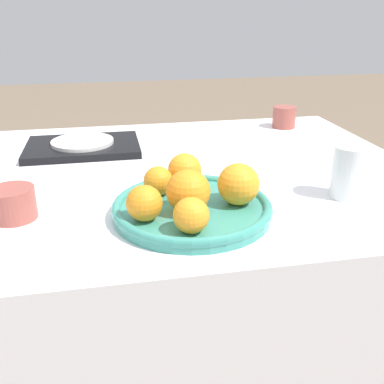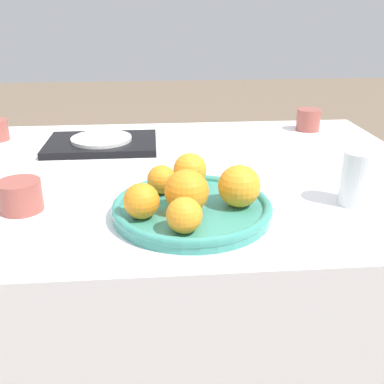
# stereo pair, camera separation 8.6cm
# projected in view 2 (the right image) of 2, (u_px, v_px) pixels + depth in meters

# --- Properties ---
(table) EXTENTS (1.59, 0.95, 0.72)m
(table) POSITION_uv_depth(u_px,v_px,m) (121.00, 293.00, 1.25)
(table) COLOR white
(table) RESTS_ON ground_plane
(fruit_platter) EXTENTS (0.31, 0.31, 0.03)m
(fruit_platter) POSITION_uv_depth(u_px,v_px,m) (192.00, 208.00, 0.88)
(fruit_platter) COLOR teal
(fruit_platter) RESTS_ON table
(orange_0) EXTENTS (0.08, 0.08, 0.08)m
(orange_0) POSITION_uv_depth(u_px,v_px,m) (187.00, 191.00, 0.84)
(orange_0) COLOR orange
(orange_0) RESTS_ON fruit_platter
(orange_1) EXTENTS (0.08, 0.08, 0.08)m
(orange_1) POSITION_uv_depth(u_px,v_px,m) (239.00, 186.00, 0.86)
(orange_1) COLOR orange
(orange_1) RESTS_ON fruit_platter
(orange_2) EXTENTS (0.06, 0.06, 0.06)m
(orange_2) POSITION_uv_depth(u_px,v_px,m) (184.00, 215.00, 0.77)
(orange_2) COLOR orange
(orange_2) RESTS_ON fruit_platter
(orange_3) EXTENTS (0.07, 0.07, 0.07)m
(orange_3) POSITION_uv_depth(u_px,v_px,m) (190.00, 170.00, 0.96)
(orange_3) COLOR orange
(orange_3) RESTS_ON fruit_platter
(orange_4) EXTENTS (0.06, 0.06, 0.06)m
(orange_4) POSITION_uv_depth(u_px,v_px,m) (162.00, 180.00, 0.92)
(orange_4) COLOR orange
(orange_4) RESTS_ON fruit_platter
(orange_5) EXTENTS (0.07, 0.07, 0.07)m
(orange_5) POSITION_uv_depth(u_px,v_px,m) (141.00, 201.00, 0.82)
(orange_5) COLOR orange
(orange_5) RESTS_ON fruit_platter
(water_glass) EXTENTS (0.07, 0.07, 0.11)m
(water_glass) POSITION_uv_depth(u_px,v_px,m) (358.00, 178.00, 0.92)
(water_glass) COLOR silver
(water_glass) RESTS_ON table
(serving_tray) EXTENTS (0.31, 0.22, 0.02)m
(serving_tray) POSITION_uv_depth(u_px,v_px,m) (102.00, 144.00, 1.30)
(serving_tray) COLOR black
(serving_tray) RESTS_ON table
(side_plate) EXTENTS (0.17, 0.17, 0.01)m
(side_plate) POSITION_uv_depth(u_px,v_px,m) (101.00, 139.00, 1.30)
(side_plate) COLOR silver
(side_plate) RESTS_ON serving_tray
(cup_1) EXTENTS (0.09, 0.09, 0.06)m
(cup_1) POSITION_uv_depth(u_px,v_px,m) (20.00, 196.00, 0.90)
(cup_1) COLOR #9E4C42
(cup_1) RESTS_ON table
(cup_3) EXTENTS (0.08, 0.08, 0.07)m
(cup_3) POSITION_uv_depth(u_px,v_px,m) (308.00, 120.00, 1.46)
(cup_3) COLOR #9E4C42
(cup_3) RESTS_ON table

